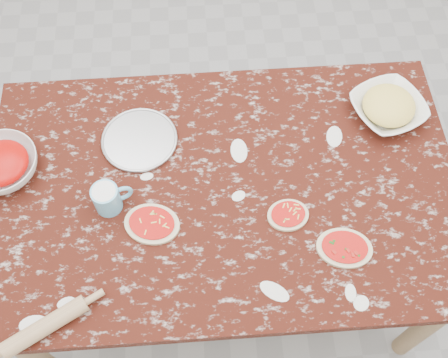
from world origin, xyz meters
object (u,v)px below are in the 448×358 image
(worktable, at_px, (224,198))
(flour_mug, at_px, (108,198))
(pizza_tray, at_px, (140,140))
(cheese_bowl, at_px, (388,109))
(rolling_pin, at_px, (45,327))
(sauce_bowl, at_px, (3,165))

(worktable, bearing_deg, flour_mug, -173.13)
(pizza_tray, relative_size, flour_mug, 2.02)
(cheese_bowl, bearing_deg, pizza_tray, -176.37)
(worktable, bearing_deg, pizza_tray, 144.55)
(flour_mug, bearing_deg, rolling_pin, -113.68)
(sauce_bowl, bearing_deg, rolling_pin, -71.14)
(pizza_tray, distance_m, flour_mug, 0.27)
(pizza_tray, bearing_deg, worktable, -35.45)
(flour_mug, distance_m, rolling_pin, 0.43)
(sauce_bowl, bearing_deg, pizza_tray, 11.40)
(pizza_tray, distance_m, rolling_pin, 0.70)
(rolling_pin, bearing_deg, worktable, 38.57)
(worktable, relative_size, pizza_tray, 6.10)
(worktable, distance_m, pizza_tray, 0.36)
(cheese_bowl, bearing_deg, worktable, -156.91)
(flour_mug, height_order, rolling_pin, flour_mug)
(rolling_pin, bearing_deg, flour_mug, 66.32)
(pizza_tray, xyz_separation_m, flour_mug, (-0.09, -0.25, 0.05))
(sauce_bowl, relative_size, flour_mug, 1.90)
(cheese_bowl, bearing_deg, rolling_pin, -148.92)
(rolling_pin, bearing_deg, cheese_bowl, 31.08)
(pizza_tray, relative_size, sauce_bowl, 1.06)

